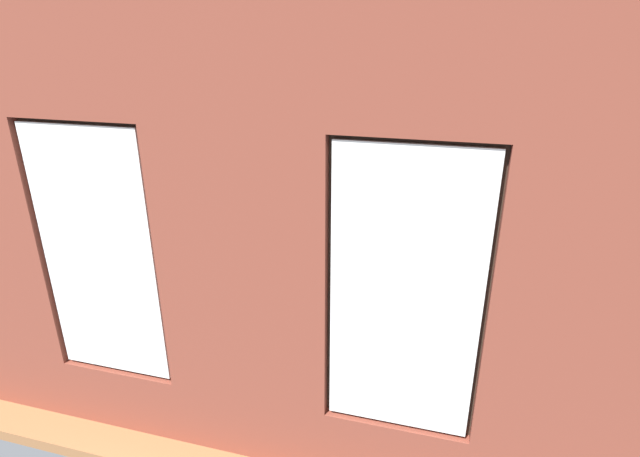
{
  "coord_description": "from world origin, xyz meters",
  "views": [
    {
      "loc": [
        -1.31,
        5.33,
        3.08
      ],
      "look_at": [
        0.06,
        0.4,
        1.01
      ],
      "focal_mm": 28.0,
      "sensor_mm": 36.0,
      "label": 1
    }
  ],
  "objects_px": {
    "coffee_table": "(321,258)",
    "potted_plant_by_left_couch": "(500,242)",
    "remote_gray": "(328,258)",
    "potted_plant_near_tv": "(110,270)",
    "cup_ceramic": "(356,250)",
    "potted_plant_between_couches": "(442,339)",
    "potted_plant_corner_far_left": "(612,401)",
    "potted_plant_beside_window_right": "(149,329)",
    "media_console": "(129,256)",
    "remote_black": "(321,254)",
    "potted_plant_foreground_right": "(219,182)",
    "candle_jar": "(285,250)",
    "papasan_chair": "(368,210)",
    "table_plant_small": "(309,243)",
    "tv_flatscreen": "(122,209)",
    "potted_plant_corner_near_left": "(538,220)",
    "couch_left": "(544,300)",
    "couch_by_window": "(284,365)",
    "potted_plant_mid_room_small": "(399,242)"
  },
  "relations": [
    {
      "from": "cup_ceramic",
      "to": "potted_plant_by_left_couch",
      "type": "relative_size",
      "value": 0.16
    },
    {
      "from": "media_console",
      "to": "potted_plant_between_couches",
      "type": "relative_size",
      "value": 0.88
    },
    {
      "from": "papasan_chair",
      "to": "potted_plant_corner_far_left",
      "type": "bearing_deg",
      "value": 122.1
    },
    {
      "from": "papasan_chair",
      "to": "cup_ceramic",
      "type": "bearing_deg",
      "value": 94.94
    },
    {
      "from": "papasan_chair",
      "to": "potted_plant_near_tv",
      "type": "relative_size",
      "value": 1.11
    },
    {
      "from": "potted_plant_corner_near_left",
      "to": "candle_jar",
      "type": "bearing_deg",
      "value": 31.2
    },
    {
      "from": "cup_ceramic",
      "to": "potted_plant_beside_window_right",
      "type": "distance_m",
      "value": 2.73
    },
    {
      "from": "potted_plant_by_left_couch",
      "to": "potted_plant_corner_near_left",
      "type": "bearing_deg",
      "value": -125.18
    },
    {
      "from": "remote_black",
      "to": "potted_plant_corner_near_left",
      "type": "distance_m",
      "value": 3.29
    },
    {
      "from": "candle_jar",
      "to": "potted_plant_foreground_right",
      "type": "bearing_deg",
      "value": -46.11
    },
    {
      "from": "media_console",
      "to": "potted_plant_corner_near_left",
      "type": "height_order",
      "value": "potted_plant_corner_near_left"
    },
    {
      "from": "couch_left",
      "to": "potted_plant_corner_far_left",
      "type": "bearing_deg",
      "value": 5.58
    },
    {
      "from": "potted_plant_corner_near_left",
      "to": "potted_plant_foreground_right",
      "type": "bearing_deg",
      "value": 0.57
    },
    {
      "from": "potted_plant_near_tv",
      "to": "potted_plant_foreground_right",
      "type": "distance_m",
      "value": 3.19
    },
    {
      "from": "remote_black",
      "to": "papasan_chair",
      "type": "relative_size",
      "value": 0.16
    },
    {
      "from": "coffee_table",
      "to": "remote_gray",
      "type": "relative_size",
      "value": 8.75
    },
    {
      "from": "table_plant_small",
      "to": "tv_flatscreen",
      "type": "height_order",
      "value": "tv_flatscreen"
    },
    {
      "from": "media_console",
      "to": "table_plant_small",
      "type": "bearing_deg",
      "value": -168.78
    },
    {
      "from": "potted_plant_corner_far_left",
      "to": "coffee_table",
      "type": "bearing_deg",
      "value": -38.68
    },
    {
      "from": "potted_plant_by_left_couch",
      "to": "tv_flatscreen",
      "type": "bearing_deg",
      "value": 16.52
    },
    {
      "from": "cup_ceramic",
      "to": "potted_plant_corner_far_left",
      "type": "bearing_deg",
      "value": 135.08
    },
    {
      "from": "cup_ceramic",
      "to": "potted_plant_near_tv",
      "type": "xyz_separation_m",
      "value": [
        2.42,
        1.54,
        0.15
      ]
    },
    {
      "from": "remote_black",
      "to": "potted_plant_foreground_right",
      "type": "relative_size",
      "value": 0.16
    },
    {
      "from": "media_console",
      "to": "candle_jar",
      "type": "bearing_deg",
      "value": -172.96
    },
    {
      "from": "papasan_chair",
      "to": "potted_plant_near_tv",
      "type": "distance_m",
      "value": 3.9
    },
    {
      "from": "table_plant_small",
      "to": "media_console",
      "type": "distance_m",
      "value": 2.43
    },
    {
      "from": "tv_flatscreen",
      "to": "table_plant_small",
      "type": "bearing_deg",
      "value": -168.84
    },
    {
      "from": "coffee_table",
      "to": "potted_plant_foreground_right",
      "type": "xyz_separation_m",
      "value": [
        2.26,
        -1.77,
        0.31
      ]
    },
    {
      "from": "potted_plant_mid_room_small",
      "to": "potted_plant_foreground_right",
      "type": "bearing_deg",
      "value": -15.61
    },
    {
      "from": "couch_left",
      "to": "remote_black",
      "type": "height_order",
      "value": "couch_left"
    },
    {
      "from": "coffee_table",
      "to": "potted_plant_between_couches",
      "type": "height_order",
      "value": "potted_plant_between_couches"
    },
    {
      "from": "candle_jar",
      "to": "potted_plant_corner_far_left",
      "type": "xyz_separation_m",
      "value": [
        -3.2,
        2.09,
        0.12
      ]
    },
    {
      "from": "coffee_table",
      "to": "potted_plant_by_left_couch",
      "type": "bearing_deg",
      "value": -154.69
    },
    {
      "from": "potted_plant_near_tv",
      "to": "potted_plant_mid_room_small",
      "type": "bearing_deg",
      "value": -141.39
    },
    {
      "from": "candle_jar",
      "to": "potted_plant_beside_window_right",
      "type": "distance_m",
      "value": 2.16
    },
    {
      "from": "table_plant_small",
      "to": "tv_flatscreen",
      "type": "xyz_separation_m",
      "value": [
        2.37,
        0.47,
        0.39
      ]
    },
    {
      "from": "table_plant_small",
      "to": "remote_gray",
      "type": "distance_m",
      "value": 0.38
    },
    {
      "from": "potted_plant_corner_near_left",
      "to": "potted_plant_foreground_right",
      "type": "relative_size",
      "value": 0.8
    },
    {
      "from": "media_console",
      "to": "potted_plant_corner_far_left",
      "type": "xyz_separation_m",
      "value": [
        -5.31,
        1.83,
        0.35
      ]
    },
    {
      "from": "couch_by_window",
      "to": "potted_plant_between_couches",
      "type": "relative_size",
      "value": 1.29
    },
    {
      "from": "remote_gray",
      "to": "potted_plant_corner_near_left",
      "type": "bearing_deg",
      "value": -62.17
    },
    {
      "from": "remote_gray",
      "to": "media_console",
      "type": "relative_size",
      "value": 0.15
    },
    {
      "from": "papasan_chair",
      "to": "potted_plant_corner_far_left",
      "type": "distance_m",
      "value": 4.68
    },
    {
      "from": "couch_by_window",
      "to": "media_console",
      "type": "bearing_deg",
      "value": -31.77
    },
    {
      "from": "candle_jar",
      "to": "tv_flatscreen",
      "type": "relative_size",
      "value": 0.1
    },
    {
      "from": "cup_ceramic",
      "to": "potted_plant_between_couches",
      "type": "distance_m",
      "value": 2.48
    },
    {
      "from": "couch_left",
      "to": "potted_plant_by_left_couch",
      "type": "xyz_separation_m",
      "value": [
        0.4,
        -1.32,
        0.09
      ]
    },
    {
      "from": "potted_plant_near_tv",
      "to": "cup_ceramic",
      "type": "bearing_deg",
      "value": -147.45
    },
    {
      "from": "table_plant_small",
      "to": "potted_plant_between_couches",
      "type": "height_order",
      "value": "potted_plant_between_couches"
    },
    {
      "from": "remote_gray",
      "to": "potted_plant_beside_window_right",
      "type": "xyz_separation_m",
      "value": [
        1.13,
        2.08,
        0.1
      ]
    }
  ]
}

